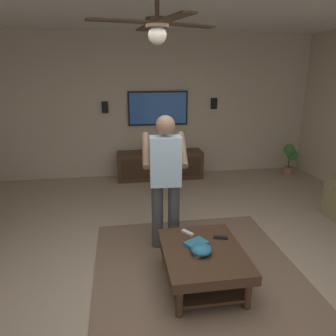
# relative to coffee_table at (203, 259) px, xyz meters

# --- Properties ---
(ground_plane) EXTENTS (8.68, 8.68, 0.00)m
(ground_plane) POSITION_rel_coffee_table_xyz_m (0.07, 0.18, -0.30)
(ground_plane) COLOR tan
(wall_back_tv) EXTENTS (0.10, 6.88, 2.81)m
(wall_back_tv) POSITION_rel_coffee_table_xyz_m (3.74, 0.18, 1.11)
(wall_back_tv) COLOR #C6B299
(wall_back_tv) RESTS_ON ground
(area_rug) EXTENTS (2.44, 2.23, 0.01)m
(area_rug) POSITION_rel_coffee_table_xyz_m (0.20, 0.00, -0.29)
(area_rug) COLOR #7A604C
(area_rug) RESTS_ON ground
(coffee_table) EXTENTS (1.00, 0.80, 0.40)m
(coffee_table) POSITION_rel_coffee_table_xyz_m (0.00, 0.00, 0.00)
(coffee_table) COLOR #422B1C
(coffee_table) RESTS_ON ground
(media_console) EXTENTS (0.45, 1.70, 0.55)m
(media_console) POSITION_rel_coffee_table_xyz_m (3.41, -0.01, -0.02)
(media_console) COLOR #422B1C
(media_console) RESTS_ON ground
(tv) EXTENTS (0.05, 1.19, 0.67)m
(tv) POSITION_rel_coffee_table_xyz_m (3.65, -0.01, 1.08)
(tv) COLOR black
(person_standing) EXTENTS (0.56, 0.56, 1.64)m
(person_standing) POSITION_rel_coffee_table_xyz_m (0.81, 0.26, 0.64)
(person_standing) COLOR #3F3F3F
(person_standing) RESTS_ON ground
(potted_plant_short) EXTENTS (0.29, 0.32, 0.65)m
(potted_plant_short) POSITION_rel_coffee_table_xyz_m (3.24, -2.72, 0.14)
(potted_plant_short) COLOR #9E6B4C
(potted_plant_short) RESTS_ON ground
(bowl) EXTENTS (0.21, 0.21, 0.09)m
(bowl) POSITION_rel_coffee_table_xyz_m (-0.07, 0.04, 0.15)
(bowl) COLOR teal
(bowl) RESTS_ON coffee_table
(remote_white) EXTENTS (0.15, 0.12, 0.02)m
(remote_white) POSITION_rel_coffee_table_xyz_m (0.35, 0.09, 0.12)
(remote_white) COLOR white
(remote_white) RESTS_ON coffee_table
(remote_black) EXTENTS (0.08, 0.16, 0.02)m
(remote_black) POSITION_rel_coffee_table_xyz_m (0.19, -0.24, 0.12)
(remote_black) COLOR black
(remote_black) RESTS_ON coffee_table
(remote_grey) EXTENTS (0.12, 0.15, 0.02)m
(remote_grey) POSITION_rel_coffee_table_xyz_m (-0.09, 0.05, 0.12)
(remote_grey) COLOR slate
(remote_grey) RESTS_ON coffee_table
(book) EXTENTS (0.24, 0.27, 0.04)m
(book) POSITION_rel_coffee_table_xyz_m (0.10, 0.05, 0.12)
(book) COLOR teal
(book) RESTS_ON coffee_table
(vase_round) EXTENTS (0.22, 0.22, 0.22)m
(vase_round) POSITION_rel_coffee_table_xyz_m (3.39, 0.19, 0.36)
(vase_round) COLOR teal
(vase_round) RESTS_ON media_console
(wall_speaker_left) EXTENTS (0.06, 0.12, 0.22)m
(wall_speaker_left) POSITION_rel_coffee_table_xyz_m (3.66, -1.16, 1.16)
(wall_speaker_left) COLOR black
(wall_speaker_right) EXTENTS (0.06, 0.12, 0.22)m
(wall_speaker_right) POSITION_rel_coffee_table_xyz_m (3.66, 1.02, 1.12)
(wall_speaker_right) COLOR black
(ceiling_fan) EXTENTS (1.20, 1.18, 0.46)m
(ceiling_fan) POSITION_rel_coffee_table_xyz_m (0.24, 0.41, 2.19)
(ceiling_fan) COLOR #4C3828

